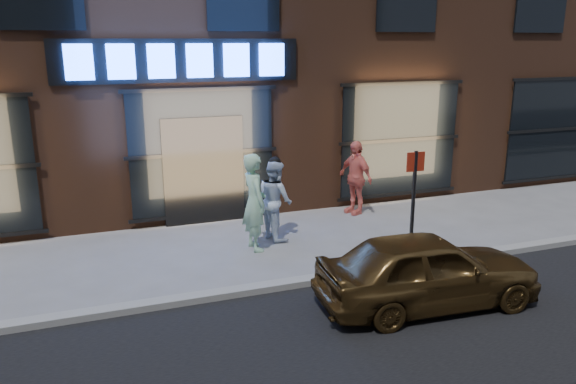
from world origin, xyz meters
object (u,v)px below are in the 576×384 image
at_px(man_cap, 275,200).
at_px(passerby, 355,177).
at_px(sign_post, 413,198).
at_px(man_bowtie, 254,202).
at_px(gold_sedan, 428,270).

bearing_deg(man_cap, passerby, -78.35).
bearing_deg(sign_post, passerby, 82.35).
distance_m(man_bowtie, man_cap, 0.76).
bearing_deg(man_bowtie, man_cap, -56.06).
bearing_deg(passerby, gold_sedan, -30.12).
bearing_deg(sign_post, gold_sedan, -111.54).
relative_size(man_bowtie, man_cap, 1.16).
distance_m(man_cap, passerby, 2.56).
distance_m(passerby, sign_post, 3.37).
xyz_separation_m(man_cap, sign_post, (1.83, -2.28, 0.47)).
bearing_deg(sign_post, man_cap, 129.97).
bearing_deg(gold_sedan, man_bowtie, 32.67).
height_order(man_cap, passerby, passerby).
bearing_deg(passerby, sign_post, -25.69).
distance_m(passerby, gold_sedan, 4.89).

